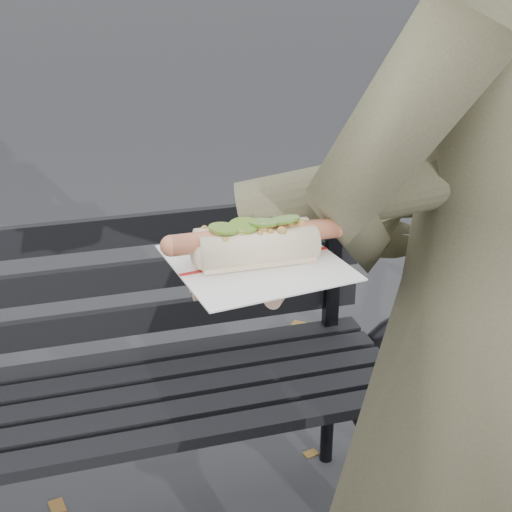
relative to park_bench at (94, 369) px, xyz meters
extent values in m
cylinder|color=black|center=(0.68, -0.24, -0.30)|extent=(0.04, 0.04, 0.45)
cylinder|color=black|center=(0.68, 0.10, -0.30)|extent=(0.04, 0.04, 0.45)
cube|color=black|center=(0.01, -0.25, -0.06)|extent=(1.50, 0.07, 0.03)
cube|color=black|center=(0.01, -0.16, -0.06)|extent=(1.50, 0.07, 0.03)
cube|color=black|center=(0.01, -0.07, -0.06)|extent=(1.50, 0.07, 0.03)
cube|color=black|center=(0.01, 0.02, -0.06)|extent=(1.50, 0.07, 0.03)
cube|color=black|center=(0.01, 0.11, -0.06)|extent=(1.50, 0.07, 0.03)
cube|color=black|center=(0.68, 0.12, 0.15)|extent=(0.04, 0.03, 0.42)
cube|color=black|center=(0.01, 0.14, 0.05)|extent=(1.50, 0.02, 0.08)
cube|color=black|center=(0.01, 0.14, 0.18)|extent=(1.50, 0.02, 0.08)
cube|color=black|center=(0.01, 0.14, 0.31)|extent=(1.50, 0.02, 0.08)
imported|color=brown|center=(0.58, -0.74, 0.41)|extent=(0.78, 0.62, 1.87)
cylinder|color=brown|center=(0.44, -0.75, 0.69)|extent=(0.51, 0.23, 0.19)
cylinder|color=#D8A384|center=(0.22, -0.82, 0.63)|extent=(0.09, 0.08, 0.07)
ellipsoid|color=#D8A384|center=(0.18, -0.83, 0.62)|extent=(0.10, 0.11, 0.03)
cylinder|color=#D8A384|center=(0.13, -0.86, 0.62)|extent=(0.06, 0.02, 0.02)
cylinder|color=#D8A384|center=(0.13, -0.84, 0.62)|extent=(0.06, 0.02, 0.02)
cylinder|color=#D8A384|center=(0.13, -0.82, 0.62)|extent=(0.06, 0.02, 0.02)
cylinder|color=#D8A384|center=(0.13, -0.80, 0.62)|extent=(0.06, 0.02, 0.02)
cylinder|color=#D8A384|center=(0.19, -0.89, 0.62)|extent=(0.04, 0.05, 0.02)
cube|color=white|center=(0.18, -0.83, 0.64)|extent=(0.21, 0.21, 0.00)
cube|color=#B21E1E|center=(0.18, -0.83, 0.64)|extent=(0.19, 0.03, 0.00)
cylinder|color=#D27451|center=(0.18, -0.83, 0.67)|extent=(0.20, 0.02, 0.02)
sphere|color=#D27451|center=(0.08, -0.83, 0.67)|extent=(0.02, 0.02, 0.02)
sphere|color=#D27451|center=(0.28, -0.83, 0.67)|extent=(0.03, 0.02, 0.02)
sphere|color=#9E6B2D|center=(0.14, -0.84, 0.68)|extent=(0.01, 0.01, 0.01)
sphere|color=#9E6B2D|center=(0.13, -0.82, 0.68)|extent=(0.01, 0.01, 0.01)
sphere|color=#9E6B2D|center=(0.22, -0.84, 0.68)|extent=(0.01, 0.01, 0.01)
sphere|color=#9E6B2D|center=(0.16, -0.84, 0.67)|extent=(0.01, 0.01, 0.01)
sphere|color=#9E6B2D|center=(0.17, -0.82, 0.68)|extent=(0.01, 0.01, 0.01)
sphere|color=#9E6B2D|center=(0.20, -0.82, 0.67)|extent=(0.01, 0.01, 0.01)
sphere|color=#9E6B2D|center=(0.22, -0.83, 0.68)|extent=(0.01, 0.01, 0.01)
sphere|color=#9E6B2D|center=(0.15, -0.84, 0.68)|extent=(0.01, 0.01, 0.01)
sphere|color=#9E6B2D|center=(0.13, -0.82, 0.68)|extent=(0.01, 0.01, 0.01)
sphere|color=#9E6B2D|center=(0.17, -0.83, 0.67)|extent=(0.01, 0.01, 0.01)
sphere|color=#9E6B2D|center=(0.17, -0.82, 0.68)|extent=(0.01, 0.01, 0.01)
sphere|color=#9E6B2D|center=(0.18, -0.85, 0.68)|extent=(0.01, 0.01, 0.01)
sphere|color=#9E6B2D|center=(0.22, -0.82, 0.68)|extent=(0.01, 0.01, 0.01)
sphere|color=#9E6B2D|center=(0.15, -0.82, 0.68)|extent=(0.01, 0.01, 0.01)
sphere|color=#9E6B2D|center=(0.17, -0.85, 0.68)|extent=(0.01, 0.01, 0.01)
sphere|color=#9E6B2D|center=(0.14, -0.85, 0.68)|extent=(0.01, 0.01, 0.01)
sphere|color=#9E6B2D|center=(0.17, -0.82, 0.68)|extent=(0.01, 0.01, 0.01)
sphere|color=#9E6B2D|center=(0.24, -0.83, 0.68)|extent=(0.01, 0.01, 0.01)
sphere|color=#9E6B2D|center=(0.22, -0.84, 0.67)|extent=(0.01, 0.01, 0.01)
sphere|color=#9E6B2D|center=(0.13, -0.83, 0.68)|extent=(0.01, 0.01, 0.01)
sphere|color=#9E6B2D|center=(0.20, -0.82, 0.68)|extent=(0.01, 0.01, 0.01)
sphere|color=#9E6B2D|center=(0.15, -0.81, 0.68)|extent=(0.01, 0.01, 0.01)
sphere|color=#9E6B2D|center=(0.19, -0.84, 0.68)|extent=(0.01, 0.01, 0.01)
sphere|color=#9E6B2D|center=(0.21, -0.84, 0.68)|extent=(0.01, 0.01, 0.01)
sphere|color=#9E6B2D|center=(0.18, -0.84, 0.68)|extent=(0.01, 0.01, 0.01)
sphere|color=#9E6B2D|center=(0.16, -0.84, 0.68)|extent=(0.01, 0.01, 0.01)
sphere|color=#9E6B2D|center=(0.21, -0.85, 0.68)|extent=(0.01, 0.01, 0.01)
sphere|color=#9E6B2D|center=(0.17, -0.84, 0.68)|extent=(0.01, 0.01, 0.01)
sphere|color=#9E6B2D|center=(0.19, -0.85, 0.68)|extent=(0.01, 0.01, 0.01)
sphere|color=#9E6B2D|center=(0.18, -0.83, 0.67)|extent=(0.01, 0.01, 0.01)
cylinder|color=#5A8424|center=(0.14, -0.83, 0.69)|extent=(0.04, 0.04, 0.01)
cylinder|color=#5A8424|center=(0.17, -0.83, 0.69)|extent=(0.04, 0.04, 0.01)
cylinder|color=#5A8424|center=(0.19, -0.83, 0.69)|extent=(0.04, 0.04, 0.01)
cylinder|color=#5A8424|center=(0.22, -0.83, 0.69)|extent=(0.04, 0.04, 0.01)
cube|color=brown|center=(1.03, 1.20, -0.52)|extent=(0.07, 0.06, 0.00)
cube|color=brown|center=(0.88, 0.93, -0.52)|extent=(0.09, 0.10, 0.00)
cube|color=brown|center=(0.65, 0.14, -0.52)|extent=(0.05, 0.04, 0.00)
cube|color=brown|center=(-0.14, 0.12, -0.52)|extent=(0.05, 0.07, 0.00)
camera|label=1|loc=(-0.03, -1.57, 0.99)|focal=50.00mm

